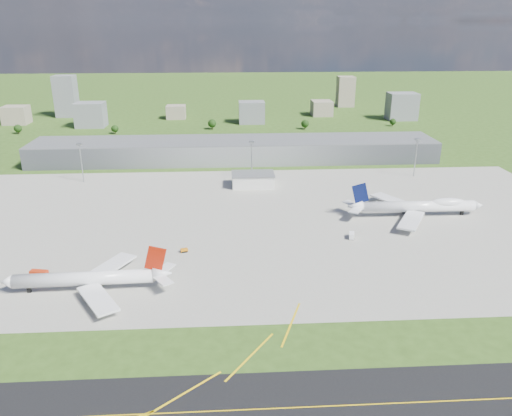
{
  "coord_description": "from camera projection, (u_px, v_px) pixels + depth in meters",
  "views": [
    {
      "loc": [
        -6.0,
        -202.14,
        98.8
      ],
      "look_at": [
        8.18,
        36.39,
        9.0
      ],
      "focal_mm": 35.0,
      "sensor_mm": 36.0,
      "label": 1
    }
  ],
  "objects": [
    {
      "name": "bldg_tall_w",
      "position": [
        66.0,
        96.0,
        542.63
      ],
      "size": [
        22.0,
        20.0,
        44.0
      ],
      "primitive_type": "cube",
      "color": "slate",
      "rests_on": "ground"
    },
    {
      "name": "tree_far_e",
      "position": [
        393.0,
        122.0,
        497.58
      ],
      "size": [
        6.3,
        6.3,
        7.7
      ],
      "color": "#382314",
      "rests_on": "ground"
    },
    {
      "name": "mast_east",
      "position": [
        416.0,
        151.0,
        331.87
      ],
      "size": [
        3.5,
        2.0,
        25.9
      ],
      "color": "gray",
      "rests_on": "ground"
    },
    {
      "name": "bldg_tall_e",
      "position": [
        346.0,
        92.0,
        608.53
      ],
      "size": [
        20.0,
        18.0,
        36.0
      ],
      "primitive_type": "cube",
      "color": "gray",
      "rests_on": "ground"
    },
    {
      "name": "mast_center",
      "position": [
        252.0,
        153.0,
        325.76
      ],
      "size": [
        3.5,
        2.0,
        25.9
      ],
      "color": "gray",
      "rests_on": "ground"
    },
    {
      "name": "tree_c",
      "position": [
        212.0,
        123.0,
        482.45
      ],
      "size": [
        8.1,
        8.1,
        9.9
      ],
      "color": "#382314",
      "rests_on": "ground"
    },
    {
      "name": "mast_west",
      "position": [
        81.0,
        156.0,
        319.65
      ],
      "size": [
        3.5,
        2.0,
        25.9
      ],
      "color": "gray",
      "rests_on": "ground"
    },
    {
      "name": "tree_w",
      "position": [
        115.0,
        129.0,
        463.78
      ],
      "size": [
        6.75,
        6.75,
        8.25
      ],
      "color": "#382314",
      "rests_on": "ground"
    },
    {
      "name": "tree_far_w",
      "position": [
        18.0,
        128.0,
        463.34
      ],
      "size": [
        7.2,
        7.2,
        8.8
      ],
      "color": "#382314",
      "rests_on": "ground"
    },
    {
      "name": "tree_e",
      "position": [
        305.0,
        124.0,
        482.89
      ],
      "size": [
        7.65,
        7.65,
        9.35
      ],
      "color": "#382314",
      "rests_on": "ground"
    },
    {
      "name": "apron",
      "position": [
        259.0,
        221.0,
        261.89
      ],
      "size": [
        360.0,
        190.0,
        0.08
      ],
      "primitive_type": "cube",
      "color": "gray",
      "rests_on": "ground"
    },
    {
      "name": "bldg_e",
      "position": [
        402.0,
        106.0,
        528.06
      ],
      "size": [
        30.0,
        22.0,
        28.0
      ],
      "primitive_type": "cube",
      "color": "slate",
      "rests_on": "ground"
    },
    {
      "name": "ops_building",
      "position": [
        253.0,
        180.0,
        316.56
      ],
      "size": [
        26.0,
        16.0,
        8.0
      ],
      "primitive_type": "cube",
      "color": "silver",
      "rests_on": "ground"
    },
    {
      "name": "van_white_far",
      "position": [
        375.0,
        205.0,
        281.97
      ],
      "size": [
        5.4,
        4.62,
        2.55
      ],
      "rotation": [
        0.0,
        0.0,
        0.57
      ],
      "color": "white",
      "rests_on": "ground"
    },
    {
      "name": "van_white_near",
      "position": [
        352.0,
        236.0,
        241.12
      ],
      "size": [
        3.61,
        5.81,
        2.73
      ],
      "rotation": [
        0.0,
        0.0,
        1.33
      ],
      "color": "white",
      "rests_on": "ground"
    },
    {
      "name": "ground",
      "position": [
        236.0,
        165.0,
        364.14
      ],
      "size": [
        1400.0,
        1400.0,
        0.0
      ],
      "primitive_type": "plane",
      "color": "#314D18",
      "rests_on": "ground"
    },
    {
      "name": "terminal",
      "position": [
        235.0,
        150.0,
        375.51
      ],
      "size": [
        300.0,
        42.0,
        15.0
      ],
      "primitive_type": "cube",
      "color": "gray",
      "rests_on": "ground"
    },
    {
      "name": "bldg_cw",
      "position": [
        176.0,
        112.0,
        535.88
      ],
      "size": [
        20.0,
        18.0,
        14.0
      ],
      "primitive_type": "cube",
      "color": "gray",
      "rests_on": "ground"
    },
    {
      "name": "bldg_ce",
      "position": [
        322.0,
        108.0,
        553.76
      ],
      "size": [
        22.0,
        24.0,
        16.0
      ],
      "primitive_type": "cube",
      "color": "gray",
      "rests_on": "ground"
    },
    {
      "name": "airliner_blue_quad",
      "position": [
        418.0,
        207.0,
        267.61
      ],
      "size": [
        73.87,
        58.11,
        19.34
      ],
      "rotation": [
        0.0,
        0.0,
        -0.01
      ],
      "color": "white",
      "rests_on": "ground"
    },
    {
      "name": "airliner_red_twin",
      "position": [
        90.0,
        279.0,
        193.81
      ],
      "size": [
        65.31,
        50.95,
        17.94
      ],
      "rotation": [
        0.0,
        0.0,
        3.17
      ],
      "color": "white",
      "rests_on": "ground"
    },
    {
      "name": "tug_yellow",
      "position": [
        184.0,
        250.0,
        226.91
      ],
      "size": [
        3.65,
        2.71,
        1.65
      ],
      "rotation": [
        0.0,
        0.0,
        0.29
      ],
      "color": "orange",
      "rests_on": "ground"
    },
    {
      "name": "fire_truck",
      "position": [
        39.0,
        274.0,
        204.06
      ],
      "size": [
        7.5,
        4.04,
        3.2
      ],
      "rotation": [
        0.0,
        0.0,
        -0.2
      ],
      "color": "red",
      "rests_on": "ground"
    },
    {
      "name": "bldg_c",
      "position": [
        252.0,
        112.0,
        510.89
      ],
      "size": [
        26.0,
        20.0,
        22.0
      ],
      "primitive_type": "cube",
      "color": "slate",
      "rests_on": "ground"
    },
    {
      "name": "bldg_w",
      "position": [
        91.0,
        115.0,
        492.3
      ],
      "size": [
        28.0,
        22.0,
        24.0
      ],
      "primitive_type": "cube",
      "color": "slate",
      "rests_on": "ground"
    },
    {
      "name": "bldg_far_w",
      "position": [
        16.0,
        115.0,
        507.6
      ],
      "size": [
        24.0,
        20.0,
        18.0
      ],
      "primitive_type": "cube",
      "color": "gray",
      "rests_on": "ground"
    }
  ]
}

